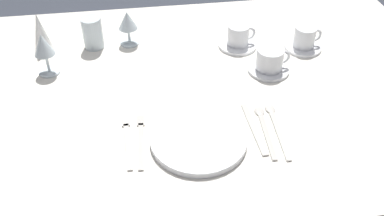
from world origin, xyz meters
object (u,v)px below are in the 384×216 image
at_px(spoon_soup, 264,125).
at_px(wine_glass_left, 128,23).
at_px(dinner_knife, 255,130).
at_px(coffee_cup_left, 239,35).
at_px(coffee_cup_far, 270,59).
at_px(napkin_folded, 41,33).
at_px(dinner_plate, 199,140).
at_px(drink_tumbler, 93,35).
at_px(fork_outer, 141,139).
at_px(wine_glass_centre, 43,47).
at_px(spoon_dessert, 276,124).
at_px(fork_inner, 127,139).
at_px(coffee_cup_right, 305,37).

bearing_deg(spoon_soup, wine_glass_left, 125.47).
height_order(dinner_knife, coffee_cup_left, coffee_cup_left).
height_order(coffee_cup_far, napkin_folded, napkin_folded).
relative_size(dinner_plate, coffee_cup_far, 2.34).
bearing_deg(dinner_knife, drink_tumbler, 131.41).
bearing_deg(napkin_folded, fork_outer, -58.31).
bearing_deg(wine_glass_centre, spoon_soup, -29.77).
relative_size(fork_outer, drink_tumbler, 1.87).
bearing_deg(fork_outer, wine_glass_centre, 127.61).
bearing_deg(drink_tumbler, fork_outer, -74.81).
bearing_deg(drink_tumbler, napkin_folded, -179.71).
bearing_deg(spoon_soup, coffee_cup_far, 70.96).
bearing_deg(wine_glass_left, dinner_knife, -57.64).
bearing_deg(spoon_soup, coffee_cup_left, 86.74).
distance_m(drink_tumbler, napkin_folded, 0.17).
bearing_deg(coffee_cup_left, dinner_knife, -97.05).
xyz_separation_m(dinner_plate, spoon_dessert, (0.22, 0.04, -0.01)).
distance_m(fork_outer, drink_tumbler, 0.52).
bearing_deg(napkin_folded, dinner_plate, -49.04).
xyz_separation_m(dinner_plate, coffee_cup_left, (0.21, 0.46, 0.04)).
distance_m(spoon_soup, coffee_cup_far, 0.28).
bearing_deg(coffee_cup_far, spoon_dessert, -102.08).
height_order(dinner_plate, fork_inner, dinner_plate).
bearing_deg(wine_glass_centre, wine_glass_left, 28.52).
bearing_deg(coffee_cup_far, spoon_soup, -109.04).
bearing_deg(coffee_cup_right, napkin_folded, 172.57).
height_order(spoon_soup, wine_glass_centre, wine_glass_centre).
bearing_deg(dinner_knife, coffee_cup_left, 82.95).
height_order(spoon_soup, coffee_cup_far, coffee_cup_far).
bearing_deg(fork_inner, fork_outer, -5.84).
height_order(dinner_plate, fork_outer, dinner_plate).
bearing_deg(napkin_folded, coffee_cup_far, -17.39).
bearing_deg(coffee_cup_left, napkin_folded, 174.08).
bearing_deg(fork_inner, wine_glass_left, 87.20).
xyz_separation_m(fork_inner, coffee_cup_left, (0.40, 0.42, 0.04)).
distance_m(spoon_soup, coffee_cup_left, 0.43).
bearing_deg(dinner_plate, dinner_knife, 7.78).
bearing_deg(coffee_cup_left, coffee_cup_right, -11.90).
distance_m(coffee_cup_far, wine_glass_centre, 0.72).
distance_m(dinner_knife, napkin_folded, 0.80).
bearing_deg(napkin_folded, coffee_cup_right, -7.43).
relative_size(coffee_cup_far, napkin_folded, 0.77).
bearing_deg(wine_glass_centre, dinner_plate, -42.33).
height_order(fork_inner, coffee_cup_far, coffee_cup_far).
bearing_deg(wine_glass_left, napkin_folded, -179.07).
height_order(coffee_cup_left, coffee_cup_right, coffee_cup_right).
xyz_separation_m(fork_inner, dinner_knife, (0.35, -0.01, -0.00)).
xyz_separation_m(wine_glass_centre, wine_glass_left, (0.26, 0.14, -0.01)).
xyz_separation_m(dinner_knife, napkin_folded, (-0.62, 0.51, 0.07)).
bearing_deg(coffee_cup_far, dinner_knife, -113.56).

